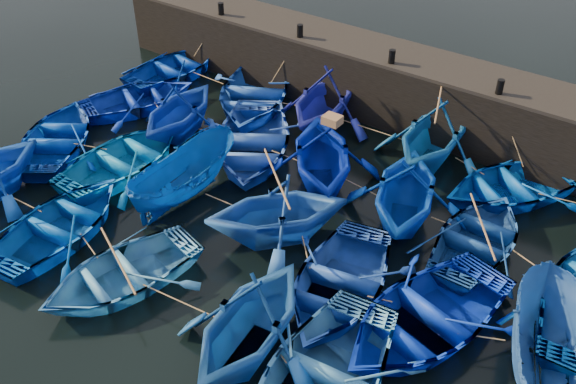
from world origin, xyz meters
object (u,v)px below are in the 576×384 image
Objects in this scene: boat_0 at (175,67)px; boat_8 at (251,142)px; boat_13 at (58,137)px; wooden_crate at (332,120)px.

boat_8 is (6.48, -2.95, 0.09)m from boat_0.
boat_13 is 10.14m from wooden_crate.
boat_0 is 8.62× the size of wooden_crate.
boat_0 is at bearing 123.33° from boat_8.
wooden_crate is at bearing 169.18° from boat_0.
boat_13 is (0.54, -6.64, 0.01)m from boat_0.
boat_13 reaches higher than boat_0.
boat_0 is 0.85× the size of boat_8.
wooden_crate is (9.75, -2.93, 2.07)m from boat_0.
wooden_crate is (3.27, 0.02, 1.98)m from boat_8.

